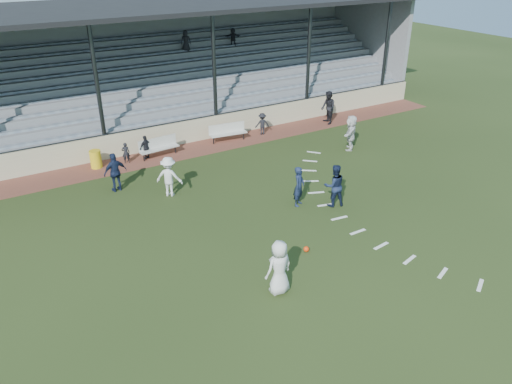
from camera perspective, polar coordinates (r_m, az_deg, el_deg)
ground at (r=17.12m, az=4.35°, el=-7.13°), size 90.00×90.00×0.00m
cinder_track at (r=25.38m, az=-9.38°, el=4.37°), size 34.00×2.00×0.02m
retaining_wall at (r=26.09m, az=-10.36°, el=6.30°), size 34.00×0.18×1.20m
bench_left at (r=24.95m, az=-11.10°, el=5.24°), size 2.03×0.64×0.95m
bench_right at (r=26.51m, az=-3.29°, el=6.99°), size 2.03×0.68×0.95m
trash_bin at (r=24.45m, az=-17.84°, el=3.60°), size 0.52×0.52×0.84m
football at (r=17.26m, az=5.77°, el=-6.51°), size 0.20×0.20×0.20m
player_white_lead at (r=14.94m, az=2.66°, el=-8.61°), size 0.90×0.61×1.77m
player_navy_lead at (r=19.85m, az=4.93°, el=0.66°), size 0.72×0.67×1.65m
player_navy_mid at (r=19.96m, az=8.93°, el=0.74°), size 1.01×0.89×1.76m
player_white_wing at (r=20.84m, az=-9.92°, el=1.74°), size 1.25×1.20×1.71m
player_navy_wing at (r=21.74m, az=-15.78°, el=2.19°), size 1.05×0.54×1.71m
player_white_back at (r=25.76m, az=10.78°, el=6.70°), size 1.56×1.53×1.79m
official at (r=29.34m, az=8.24°, el=9.52°), size 0.93×1.07×1.89m
sub_left_near at (r=24.56m, az=-14.66°, el=4.36°), size 0.42×0.33×1.02m
sub_left_far at (r=24.79m, az=-12.47°, el=5.02°), size 0.74×0.47×1.18m
sub_right at (r=27.44m, az=0.72°, el=7.81°), size 0.86×0.63×1.20m
grandstand at (r=29.90m, az=-14.02°, el=11.80°), size 34.60×9.00×6.61m
penalty_arc at (r=19.48m, az=14.35°, el=-3.43°), size 3.89×14.63×0.01m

